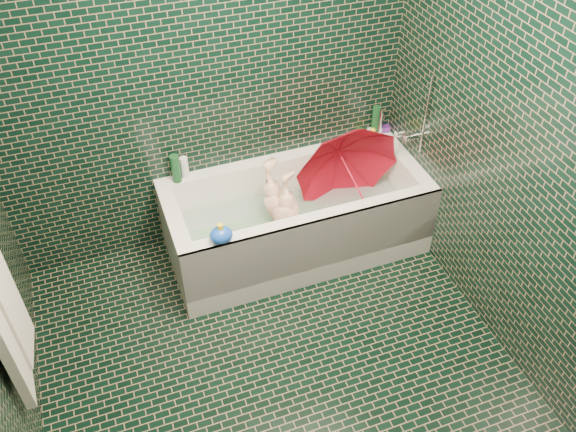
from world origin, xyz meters
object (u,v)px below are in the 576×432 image
object	(u,v)px
bathtub	(297,226)
rubber_duck	(369,134)
child	(286,221)
bath_toy	(221,235)
umbrella	(354,181)

from	to	relation	value
bathtub	rubber_duck	world-z (taller)	rubber_duck
child	rubber_duck	size ratio (longest dim) A/B	9.06
bath_toy	rubber_duck	bearing A→B (deg)	43.95
child	umbrella	xyz separation A→B (m)	(0.46, -0.03, 0.23)
umbrella	rubber_duck	bearing A→B (deg)	56.96
bathtub	child	distance (m)	0.14
bathtub	rubber_duck	xyz separation A→B (m)	(0.66, 0.32, 0.38)
child	rubber_duck	xyz separation A→B (m)	(0.75, 0.35, 0.28)
umbrella	bath_toy	xyz separation A→B (m)	(-0.96, -0.26, 0.07)
rubber_duck	bath_toy	distance (m)	1.41
rubber_duck	umbrella	bearing A→B (deg)	-125.66
rubber_duck	bath_toy	xyz separation A→B (m)	(-1.25, -0.64, 0.02)
bathtub	umbrella	xyz separation A→B (m)	(0.37, -0.06, 0.33)
child	bath_toy	xyz separation A→B (m)	(-0.50, -0.29, 0.30)
bath_toy	child	bearing A→B (deg)	47.03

